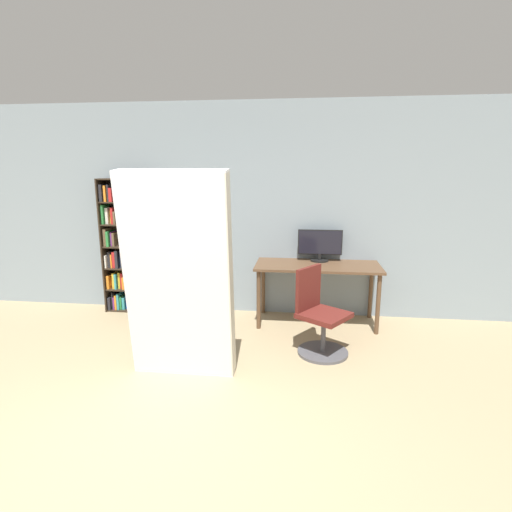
{
  "coord_description": "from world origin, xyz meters",
  "views": [
    {
      "loc": [
        1.03,
        -2.11,
        1.86
      ],
      "look_at": [
        0.58,
        1.62,
        1.05
      ],
      "focal_mm": 28.0,
      "sensor_mm": 36.0,
      "label": 1
    }
  ],
  "objects_px": {
    "mattress_near": "(179,278)",
    "office_chair": "(319,320)",
    "monitor": "(320,245)",
    "bookshelf": "(125,248)"
  },
  "relations": [
    {
      "from": "mattress_near",
      "to": "office_chair",
      "type": "bearing_deg",
      "value": 27.09
    },
    {
      "from": "monitor",
      "to": "office_chair",
      "type": "height_order",
      "value": "monitor"
    },
    {
      "from": "office_chair",
      "to": "mattress_near",
      "type": "relative_size",
      "value": 0.48
    },
    {
      "from": "bookshelf",
      "to": "mattress_near",
      "type": "bearing_deg",
      "value": -52.69
    },
    {
      "from": "monitor",
      "to": "office_chair",
      "type": "xyz_separation_m",
      "value": [
        -0.02,
        -1.02,
        -0.6
      ]
    },
    {
      "from": "monitor",
      "to": "mattress_near",
      "type": "bearing_deg",
      "value": -127.65
    },
    {
      "from": "monitor",
      "to": "bookshelf",
      "type": "relative_size",
      "value": 0.31
    },
    {
      "from": "mattress_near",
      "to": "monitor",
      "type": "bearing_deg",
      "value": 52.35
    },
    {
      "from": "monitor",
      "to": "office_chair",
      "type": "bearing_deg",
      "value": -91.28
    },
    {
      "from": "monitor",
      "to": "mattress_near",
      "type": "xyz_separation_m",
      "value": [
        -1.28,
        -1.66,
        -0.02
      ]
    }
  ]
}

